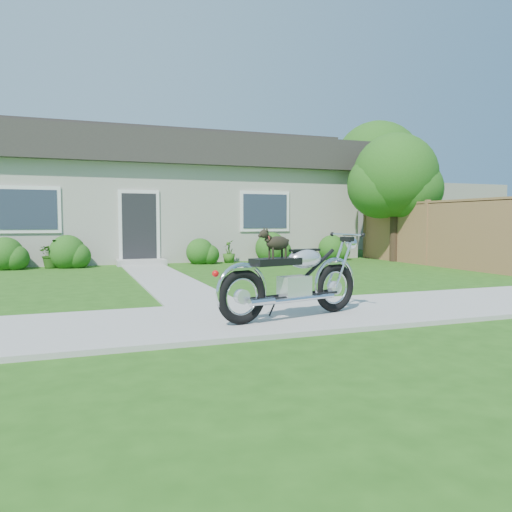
{
  "coord_description": "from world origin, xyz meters",
  "views": [
    {
      "loc": [
        -3.34,
        -6.12,
        1.28
      ],
      "look_at": [
        -0.73,
        1.0,
        0.75
      ],
      "focal_mm": 35.0,
      "sensor_mm": 36.0,
      "label": 1
    }
  ],
  "objects": [
    {
      "name": "ground",
      "position": [
        0.0,
        0.0,
        0.0
      ],
      "size": [
        80.0,
        80.0,
        0.0
      ],
      "primitive_type": "plane",
      "color": "#235114",
      "rests_on": "ground"
    },
    {
      "name": "sidewalk",
      "position": [
        0.0,
        0.0,
        0.02
      ],
      "size": [
        24.0,
        2.2,
        0.04
      ],
      "primitive_type": "cube",
      "color": "#9E9B93",
      "rests_on": "ground"
    },
    {
      "name": "walkway",
      "position": [
        -1.5,
        5.0,
        0.01
      ],
      "size": [
        1.2,
        8.0,
        0.03
      ],
      "primitive_type": "cube",
      "color": "#9E9B93",
      "rests_on": "ground"
    },
    {
      "name": "house",
      "position": [
        -0.0,
        11.99,
        2.16
      ],
      "size": [
        12.6,
        7.03,
        4.5
      ],
      "color": "#B2AEA1",
      "rests_on": "ground"
    },
    {
      "name": "fence",
      "position": [
        6.3,
        5.75,
        0.94
      ],
      "size": [
        0.12,
        6.62,
        1.9
      ],
      "color": "#A36749",
      "rests_on": "ground"
    },
    {
      "name": "tree_near",
      "position": [
        6.36,
        7.16,
        2.59
      ],
      "size": [
        2.69,
        2.64,
        4.04
      ],
      "color": "#3D2B1C",
      "rests_on": "ground"
    },
    {
      "name": "tree_far",
      "position": [
        7.43,
        9.77,
        3.19
      ],
      "size": [
        3.24,
        3.24,
        4.97
      ],
      "color": "#3D2B1C",
      "rests_on": "ground"
    },
    {
      "name": "shrub_row",
      "position": [
        -0.34,
        8.5,
        0.4
      ],
      "size": [
        10.66,
        1.01,
        1.01
      ],
      "color": "#225215",
      "rests_on": "ground"
    },
    {
      "name": "potted_plant_left",
      "position": [
        -3.91,
        8.55,
        0.39
      ],
      "size": [
        0.88,
        0.83,
        0.79
      ],
      "primitive_type": "imported",
      "rotation": [
        0.0,
        0.0,
        0.36
      ],
      "color": "#254C14",
      "rests_on": "ground"
    },
    {
      "name": "potted_plant_right",
      "position": [
        1.15,
        8.55,
        0.35
      ],
      "size": [
        0.5,
        0.5,
        0.69
      ],
      "primitive_type": "imported",
      "rotation": [
        0.0,
        0.0,
        4.37
      ],
      "color": "#2F611A",
      "rests_on": "ground"
    },
    {
      "name": "motorcycle_with_dog",
      "position": [
        -0.69,
        -0.31,
        0.54
      ],
      "size": [
        2.19,
        0.83,
        1.14
      ],
      "rotation": [
        0.0,
        0.0,
        0.24
      ],
      "color": "black",
      "rests_on": "sidewalk"
    }
  ]
}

